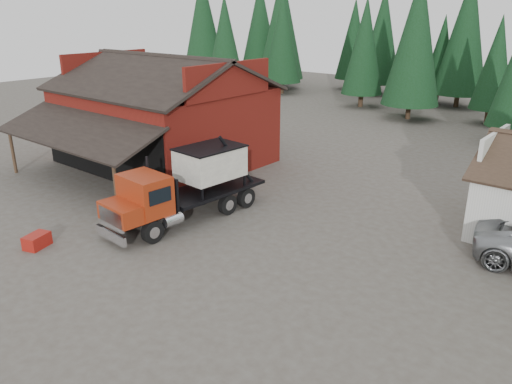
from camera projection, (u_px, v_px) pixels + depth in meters
The scene contains 7 objects.
ground at pixel (158, 262), 20.61m from camera, with size 120.00×120.00×0.00m, color #4A433A.
red_barn at pixel (163, 123), 33.43m from camera, with size 12.80×13.63×7.18m.
conifer_backdrop at pixel (477, 112), 51.04m from camera, with size 76.00×16.00×16.00m, color black, non-canonical shape.
near_pine_a at pixel (225, 45), 51.84m from camera, with size 4.40×4.40×11.40m.
near_pine_d at pixel (416, 38), 45.09m from camera, with size 5.28×5.28×13.40m.
feed_truck at pixel (188, 183), 24.32m from camera, with size 2.94×8.86×3.94m.
equip_box at pixel (37, 241), 21.82m from camera, with size 0.70×1.10×0.60m, color maroon.
Camera 1 is at (14.81, -11.59, 9.81)m, focal length 35.00 mm.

